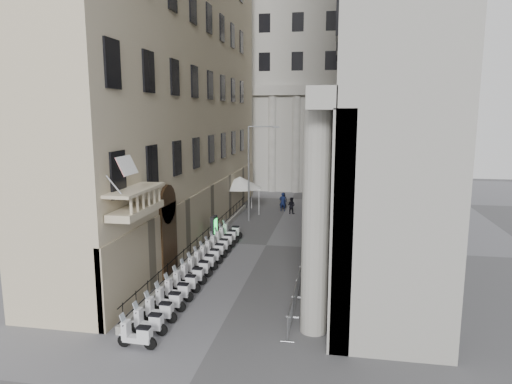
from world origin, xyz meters
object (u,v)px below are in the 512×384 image
scooter_0 (138,348)px  street_lamp (253,165)px  security_tent (247,184)px  pedestrian_a (283,202)px  info_kiosk (214,228)px  pedestrian_b (291,205)px

scooter_0 → street_lamp: size_ratio=0.17×
security_tent → pedestrian_a: bearing=28.4°
info_kiosk → pedestrian_a: bearing=74.4°
scooter_0 → info_kiosk: 16.58m
street_lamp → info_kiosk: bearing=-119.4°
security_tent → street_lamp: street_lamp is taller
security_tent → street_lamp: bearing=-68.1°
security_tent → info_kiosk: security_tent is taller
scooter_0 → info_kiosk: size_ratio=0.75×
scooter_0 → pedestrian_b: pedestrian_b is taller
street_lamp → info_kiosk: size_ratio=4.38×
scooter_0 → pedestrian_b: size_ratio=0.91×
security_tent → pedestrian_a: (3.37, 1.82, -2.07)m
security_tent → pedestrian_b: size_ratio=2.72×
info_kiosk → scooter_0: bearing=-83.2°
pedestrian_b → scooter_0: bearing=102.7°
scooter_0 → pedestrian_b: bearing=-5.7°
street_lamp → security_tent: bearing=95.7°
info_kiosk → pedestrian_a: size_ratio=1.04×
street_lamp → info_kiosk: 8.56m
scooter_0 → street_lamp: bearing=0.8°
security_tent → pedestrian_b: bearing=10.7°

